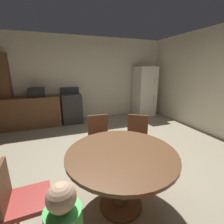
% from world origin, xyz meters
% --- Properties ---
extents(ground_plane, '(14.00, 14.00, 0.00)m').
position_xyz_m(ground_plane, '(0.00, 0.00, 0.00)').
color(ground_plane, gray).
extents(wall_back, '(5.82, 0.12, 2.70)m').
position_xyz_m(wall_back, '(0.00, 3.18, 1.35)').
color(wall_back, beige).
rests_on(wall_back, ground).
extents(kitchen_counter, '(1.71, 0.60, 0.90)m').
position_xyz_m(kitchen_counter, '(-1.76, 2.78, 0.45)').
color(kitchen_counter, brown).
rests_on(kitchen_counter, ground).
extents(pantry_column, '(0.44, 0.36, 2.10)m').
position_xyz_m(pantry_column, '(-2.39, 2.96, 1.05)').
color(pantry_column, brown).
rests_on(pantry_column, ground).
extents(oven_range, '(0.60, 0.60, 1.10)m').
position_xyz_m(oven_range, '(-0.55, 2.78, 0.47)').
color(oven_range, '#2D2B28').
rests_on(oven_range, ground).
extents(refrigerator, '(0.68, 0.68, 1.76)m').
position_xyz_m(refrigerator, '(2.07, 2.73, 0.88)').
color(refrigerator, silver).
rests_on(refrigerator, ground).
extents(microwave, '(0.44, 0.32, 0.26)m').
position_xyz_m(microwave, '(-1.52, 2.78, 1.03)').
color(microwave, black).
rests_on(microwave, kitchen_counter).
extents(dining_table, '(1.29, 1.29, 0.76)m').
position_xyz_m(dining_table, '(-0.35, -0.74, 0.61)').
color(dining_table, brown).
rests_on(dining_table, ground).
extents(chair_west, '(0.42, 0.42, 0.87)m').
position_xyz_m(chair_west, '(-1.42, -0.79, 0.50)').
color(chair_west, brown).
rests_on(chair_west, ground).
extents(chair_northeast, '(0.56, 0.56, 0.87)m').
position_xyz_m(chair_northeast, '(0.31, 0.10, 0.50)').
color(chair_northeast, brown).
rests_on(chair_northeast, ground).
extents(chair_north, '(0.41, 0.41, 0.87)m').
position_xyz_m(chair_north, '(-0.32, 0.33, 0.50)').
color(chair_north, brown).
rests_on(chair_north, ground).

